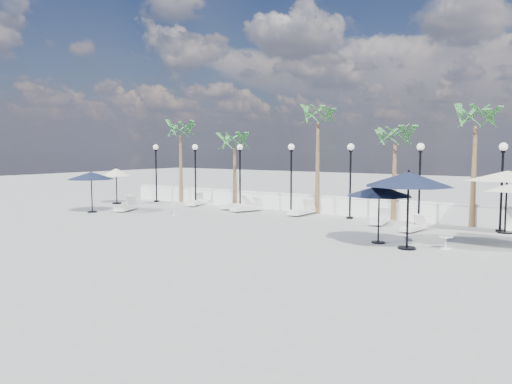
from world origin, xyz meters
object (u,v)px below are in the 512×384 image
Objects in this scene: parasol_cream_sq_a at (507,171)px; parasol_cream_small at (116,173)px; lounger_3 at (236,205)px; lounger_6 at (413,227)px; lounger_0 at (127,207)px; lounger_1 at (195,202)px; lounger_4 at (380,220)px; lounger_2 at (247,207)px; parasol_navy_mid at (379,191)px; parasol_navy_right at (409,180)px; parasol_navy_left at (91,176)px; lounger_5 at (302,210)px.

parasol_cream_sq_a reaches higher than parasol_cream_small.
lounger_6 is at bearing 12.08° from lounger_3.
lounger_0 is 6.27m from lounger_3.
lounger_4 is at bearing -25.17° from lounger_1.
lounger_2 is 0.83× the size of parasol_navy_mid.
lounger_6 is 0.73× the size of parasol_cream_small.
lounger_3 reaches higher than lounger_6.
parasol_cream_small is at bearing 170.44° from parasol_navy_mid.
lounger_3 is 0.80× the size of parasol_navy_mid.
parasol_navy_right is at bearing -21.11° from parasol_navy_mid.
lounger_2 is 1.11× the size of lounger_4.
lounger_0 is at bearing 52.35° from parasol_navy_left.
lounger_6 is 0.65× the size of parasol_navy_left.
parasol_cream_small is (-12.59, -2.03, 1.76)m from lounger_5.
parasol_navy_left is (-1.14, -1.48, 1.81)m from lounger_0.
lounger_0 reaches higher than lounger_1.
parasol_cream_sq_a is (3.32, 1.80, 2.43)m from lounger_6.
lounger_2 is 0.66× the size of parasol_navy_right.
parasol_cream_small reaches higher than lounger_0.
parasol_navy_left is at bearing -178.31° from parasol_navy_mid.
parasol_navy_left is 17.81m from parasol_navy_right.
parasol_cream_sq_a is (5.24, 0.72, 2.41)m from lounger_4.
parasol_navy_mid is (13.93, -5.21, 1.75)m from lounger_1.
lounger_4 is 0.75× the size of parasol_navy_mid.
lounger_1 is 12.31m from lounger_4.
lounger_4 is 5.07m from parasol_navy_mid.
lounger_3 is 12.08m from parasol_navy_mid.
lounger_6 is 3.83m from parasol_navy_mid.
parasol_navy_right is 1.34× the size of parasol_cream_small.
parasol_cream_sq_a is (19.00, 4.19, 2.39)m from lounger_0.
lounger_2 is at bearing 154.19° from parasol_navy_right.
lounger_2 is 0.89× the size of parasol_cream_small.
lounger_2 is 10.85m from parasol_navy_mid.
parasol_cream_sq_a reaches higher than lounger_0.
lounger_1 is 4.36m from lounger_2.
parasol_navy_mid is at bearing -124.74° from parasol_cream_sq_a.
parasol_navy_left is (-2.62, -5.69, 1.81)m from lounger_1.
parasol_cream_small is (-8.13, -2.03, 1.77)m from lounger_3.
parasol_navy_left reaches higher than lounger_2.
lounger_2 is at bearing 153.60° from parasol_navy_mid.
parasol_cream_sq_a is (17.53, -0.02, 2.40)m from lounger_1.
lounger_3 is at bearing 154.65° from parasol_navy_right.
lounger_6 is at bearing -151.45° from parasol_cream_sq_a.
lounger_4 is at bearing 4.26° from parasol_cream_small.
lounger_1 is at bearing 159.50° from parasol_navy_mid.
lounger_3 is at bearing 176.26° from lounger_2.
lounger_1 is 0.98× the size of lounger_5.
lounger_0 is 1.00× the size of lounger_5.
lounger_0 is at bearing -129.90° from lounger_2.
lounger_3 is 11.19m from lounger_6.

